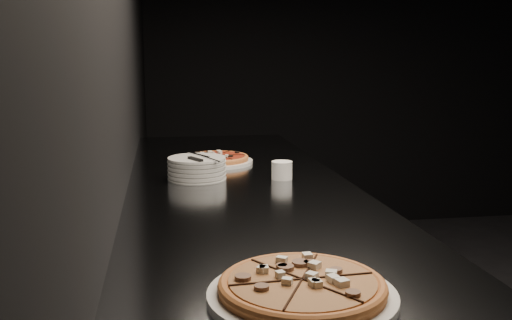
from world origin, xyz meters
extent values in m
cube|color=black|center=(-2.50, 0.00, 1.40)|extent=(0.02, 5.00, 2.80)
cube|color=black|center=(0.00, 2.50, 1.40)|extent=(5.00, 0.02, 2.80)
cube|color=slate|center=(-2.13, 0.00, 0.91)|extent=(0.74, 2.44, 0.02)
cylinder|color=silver|center=(-2.15, -0.89, 0.93)|extent=(0.33, 0.33, 0.02)
cylinder|color=#C5763B|center=(-2.15, -0.89, 0.94)|extent=(0.31, 0.31, 0.01)
torus|color=#C5763B|center=(-2.15, -0.89, 0.95)|extent=(0.31, 0.31, 0.02)
cylinder|color=#CB8743|center=(-2.15, -0.89, 0.95)|extent=(0.27, 0.27, 0.01)
cylinder|color=silver|center=(-2.17, 0.42, 0.93)|extent=(0.29, 0.29, 0.01)
cylinder|color=#C5763B|center=(-2.17, 0.42, 0.94)|extent=(0.26, 0.26, 0.01)
torus|color=#C5763B|center=(-2.17, 0.42, 0.94)|extent=(0.27, 0.27, 0.02)
cylinder|color=maroon|center=(-2.17, 0.42, 0.95)|extent=(0.23, 0.23, 0.01)
cylinder|color=silver|center=(-2.27, 0.15, 0.93)|extent=(0.20, 0.20, 0.01)
cylinder|color=silver|center=(-2.27, 0.15, 0.94)|extent=(0.20, 0.20, 0.01)
cylinder|color=silver|center=(-2.27, 0.15, 0.96)|extent=(0.20, 0.20, 0.01)
cylinder|color=silver|center=(-2.27, 0.15, 0.97)|extent=(0.20, 0.20, 0.01)
cylinder|color=silver|center=(-2.27, 0.15, 0.99)|extent=(0.20, 0.20, 0.01)
cube|color=silver|center=(-2.26, 0.19, 1.00)|extent=(0.07, 0.12, 0.00)
cube|color=black|center=(-2.28, 0.10, 1.00)|extent=(0.05, 0.08, 0.01)
cube|color=silver|center=(-2.24, 0.14, 1.00)|extent=(0.04, 0.20, 0.00)
cylinder|color=silver|center=(-1.98, 0.09, 0.95)|extent=(0.07, 0.07, 0.06)
cylinder|color=black|center=(-1.98, 0.09, 0.98)|extent=(0.06, 0.06, 0.01)
camera|label=1|loc=(-2.38, -1.80, 1.34)|focal=40.00mm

